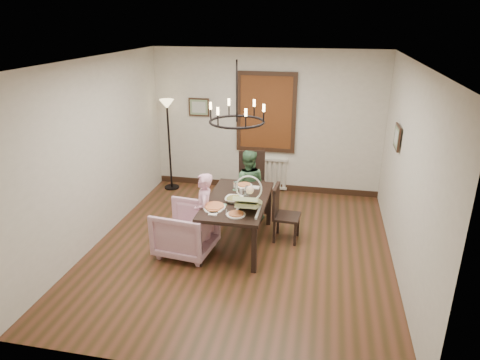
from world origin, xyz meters
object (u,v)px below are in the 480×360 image
(floor_lamp, at_px, (169,146))
(chair_far, at_px, (254,182))
(baby_bouncer, at_px, (248,200))
(drinking_glass, at_px, (246,196))
(elderly_woman, at_px, (204,219))
(seated_man, at_px, (248,191))
(chair_right, at_px, (287,213))
(dining_table, at_px, (237,204))
(armchair, at_px, (185,230))

(floor_lamp, bearing_deg, chair_far, -21.49)
(baby_bouncer, height_order, drinking_glass, baby_bouncer)
(elderly_woman, height_order, seated_man, seated_man)
(chair_far, relative_size, baby_bouncer, 1.97)
(chair_right, bearing_deg, dining_table, 114.62)
(chair_far, xyz_separation_m, drinking_glass, (0.10, -1.28, 0.28))
(chair_right, height_order, drinking_glass, chair_right)
(seated_man, bearing_deg, armchair, 57.12)
(chair_right, bearing_deg, chair_far, 39.18)
(chair_far, distance_m, baby_bouncer, 1.71)
(chair_right, height_order, elderly_woman, elderly_woman)
(dining_table, height_order, drinking_glass, drinking_glass)
(armchair, height_order, elderly_woman, elderly_woman)
(baby_bouncer, bearing_deg, seated_man, 99.89)
(drinking_glass, relative_size, floor_lamp, 0.08)
(dining_table, distance_m, baby_bouncer, 0.53)
(chair_far, xyz_separation_m, seated_man, (-0.04, -0.36, -0.02))
(baby_bouncer, relative_size, floor_lamp, 0.31)
(elderly_woman, relative_size, baby_bouncer, 1.84)
(floor_lamp, bearing_deg, armchair, -65.21)
(baby_bouncer, bearing_deg, elderly_woman, 168.79)
(elderly_woman, bearing_deg, chair_far, 147.81)
(armchair, height_order, floor_lamp, floor_lamp)
(baby_bouncer, height_order, floor_lamp, floor_lamp)
(chair_far, height_order, baby_bouncer, baby_bouncer)
(elderly_woman, height_order, baby_bouncer, baby_bouncer)
(dining_table, bearing_deg, drinking_glass, -3.47)
(elderly_woman, distance_m, baby_bouncer, 0.82)
(dining_table, distance_m, chair_right, 0.82)
(dining_table, bearing_deg, elderly_woman, -150.04)
(elderly_woman, bearing_deg, chair_right, 100.01)
(chair_right, xyz_separation_m, drinking_glass, (-0.60, -0.29, 0.37))
(chair_far, relative_size, armchair, 1.33)
(drinking_glass, height_order, floor_lamp, floor_lamp)
(armchair, height_order, baby_bouncer, baby_bouncer)
(dining_table, xyz_separation_m, elderly_woman, (-0.45, -0.26, -0.16))
(floor_lamp, bearing_deg, seated_man, -31.03)
(baby_bouncer, bearing_deg, floor_lamp, 129.89)
(armchair, bearing_deg, chair_right, 122.52)
(dining_table, height_order, armchair, dining_table)
(chair_right, relative_size, armchair, 1.11)
(baby_bouncer, distance_m, drinking_glass, 0.41)
(drinking_glass, xyz_separation_m, floor_lamp, (-1.95, 2.00, 0.07))
(dining_table, bearing_deg, baby_bouncer, -58.35)
(seated_man, distance_m, baby_bouncer, 1.38)
(elderly_woman, bearing_deg, dining_table, 105.52)
(dining_table, distance_m, chair_far, 1.27)
(armchair, bearing_deg, drinking_glass, 122.55)
(drinking_glass, bearing_deg, chair_right, 25.89)
(dining_table, height_order, seated_man, seated_man)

